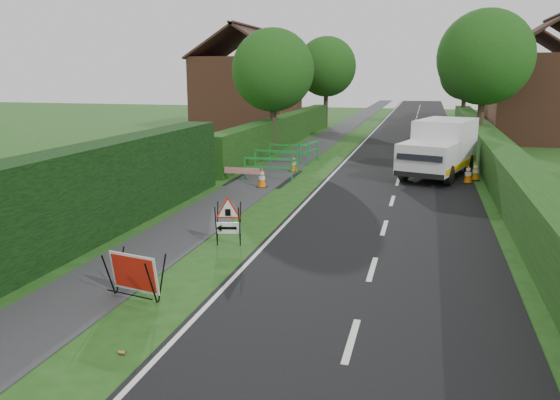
{
  "coord_description": "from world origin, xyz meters",
  "views": [
    {
      "loc": [
        3.49,
        -10.8,
        4.34
      ],
      "look_at": [
        -0.2,
        3.0,
        1.01
      ],
      "focal_mm": 35.0,
      "sensor_mm": 36.0,
      "label": 1
    }
  ],
  "objects_px": {
    "red_rect_sign": "(134,274)",
    "triangle_sign": "(227,218)",
    "works_van": "(440,147)",
    "hatchback_car": "(421,130)"
  },
  "relations": [
    {
      "from": "triangle_sign",
      "to": "works_van",
      "type": "relative_size",
      "value": 0.2
    },
    {
      "from": "works_van",
      "to": "hatchback_car",
      "type": "bearing_deg",
      "value": 110.43
    },
    {
      "from": "red_rect_sign",
      "to": "triangle_sign",
      "type": "height_order",
      "value": "triangle_sign"
    },
    {
      "from": "hatchback_car",
      "to": "red_rect_sign",
      "type": "bearing_deg",
      "value": -102.28
    },
    {
      "from": "red_rect_sign",
      "to": "hatchback_car",
      "type": "relative_size",
      "value": 0.36
    },
    {
      "from": "hatchback_car",
      "to": "triangle_sign",
      "type": "bearing_deg",
      "value": -102.36
    },
    {
      "from": "red_rect_sign",
      "to": "triangle_sign",
      "type": "distance_m",
      "value": 3.68
    },
    {
      "from": "red_rect_sign",
      "to": "hatchback_car",
      "type": "height_order",
      "value": "hatchback_car"
    },
    {
      "from": "red_rect_sign",
      "to": "hatchback_car",
      "type": "distance_m",
      "value": 30.08
    },
    {
      "from": "works_van",
      "to": "red_rect_sign",
      "type": "bearing_deg",
      "value": -94.81
    }
  ]
}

